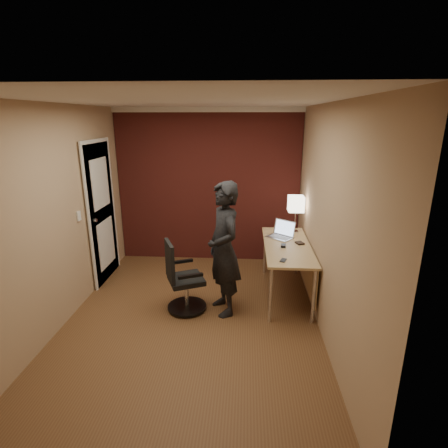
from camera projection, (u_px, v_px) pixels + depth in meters
The scene contains 9 objects.
room at pixel (187, 184), 5.31m from camera, with size 4.00×4.00×4.00m.
desk at pixel (292, 254), 4.65m from camera, with size 0.60×1.50×0.73m.
desk_lamp at pixel (296, 204), 5.02m from camera, with size 0.22×0.22×0.54m.
laptop at pixel (282, 233), 4.90m from camera, with size 0.42×0.41×0.23m.
mouse at pixel (283, 246), 4.54m from camera, with size 0.06×0.10×0.03m, color black.
phone at pixel (283, 260), 4.10m from camera, with size 0.06×0.12×0.01m, color black.
wallet at pixel (300, 243), 4.65m from camera, with size 0.09×0.11×0.02m, color black.
office_chair at pixel (182, 281), 4.32m from camera, with size 0.54×0.58×0.91m.
person at pixel (224, 249), 4.19m from camera, with size 0.60×0.40×1.65m, color black.
Camera 1 is at (0.62, -3.67, 2.34)m, focal length 28.00 mm.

